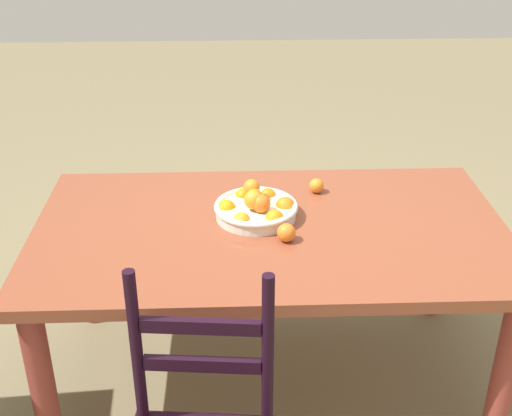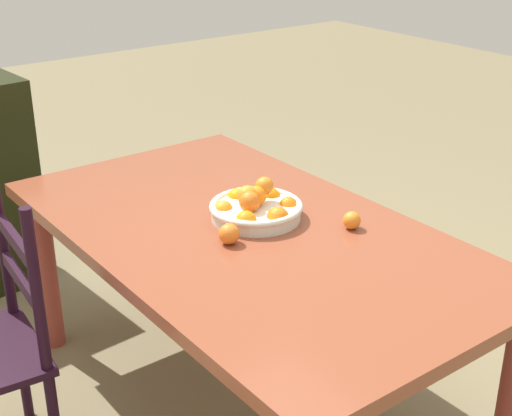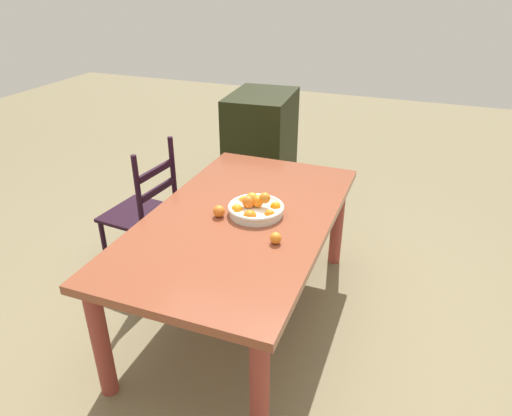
{
  "view_description": "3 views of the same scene",
  "coord_description": "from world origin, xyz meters",
  "px_view_note": "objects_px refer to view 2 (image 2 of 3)",
  "views": [
    {
      "loc": [
        0.14,
        2.23,
        1.98
      ],
      "look_at": [
        0.05,
        -0.08,
        0.77
      ],
      "focal_mm": 46.95,
      "sensor_mm": 36.0,
      "label": 1
    },
    {
      "loc": [
        -1.83,
        1.35,
        1.81
      ],
      "look_at": [
        0.05,
        -0.08,
        0.77
      ],
      "focal_mm": 51.91,
      "sensor_mm": 36.0,
      "label": 2
    },
    {
      "loc": [
        -2.17,
        -0.92,
        2.01
      ],
      "look_at": [
        0.05,
        -0.08,
        0.77
      ],
      "focal_mm": 32.44,
      "sensor_mm": 36.0,
      "label": 3
    }
  ],
  "objects_px": {
    "dining_table": "(247,254)",
    "fruit_bowl": "(256,208)",
    "orange_loose_1": "(352,220)",
    "orange_loose_0": "(229,234)"
  },
  "relations": [
    {
      "from": "dining_table",
      "to": "fruit_bowl",
      "type": "height_order",
      "value": "fruit_bowl"
    },
    {
      "from": "fruit_bowl",
      "to": "orange_loose_1",
      "type": "distance_m",
      "value": 0.33
    },
    {
      "from": "dining_table",
      "to": "orange_loose_1",
      "type": "relative_size",
      "value": 29.57
    },
    {
      "from": "fruit_bowl",
      "to": "orange_loose_0",
      "type": "xyz_separation_m",
      "value": [
        -0.1,
        0.19,
        -0.01
      ]
    },
    {
      "from": "dining_table",
      "to": "orange_loose_0",
      "type": "xyz_separation_m",
      "value": [
        -0.05,
        0.11,
        0.13
      ]
    },
    {
      "from": "dining_table",
      "to": "orange_loose_1",
      "type": "distance_m",
      "value": 0.38
    },
    {
      "from": "orange_loose_1",
      "to": "dining_table",
      "type": "bearing_deg",
      "value": 53.8
    },
    {
      "from": "dining_table",
      "to": "orange_loose_0",
      "type": "bearing_deg",
      "value": 114.68
    },
    {
      "from": "dining_table",
      "to": "orange_loose_0",
      "type": "height_order",
      "value": "orange_loose_0"
    },
    {
      "from": "orange_loose_0",
      "to": "orange_loose_1",
      "type": "distance_m",
      "value": 0.43
    }
  ]
}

